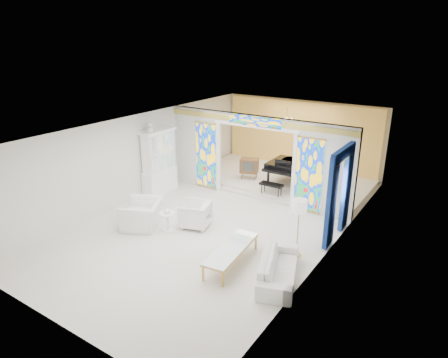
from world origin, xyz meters
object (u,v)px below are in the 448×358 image
Objects in this scene: china_cabinet at (159,162)px; armchair_left at (143,214)px; coffee_table at (231,249)px; armchair_right at (195,214)px; sofa at (279,268)px; grand_piano at (293,165)px; tv_console at (249,166)px.

armchair_left is (1.46, -2.42, -0.76)m from china_cabinet.
coffee_table is at bearing -29.44° from china_cabinet.
sofa is at bearing 53.48° from armchair_right.
armchair_left is 0.49× the size of grand_piano.
armchair_right is at bearing -101.65° from tv_console.
china_cabinet is 3.09× the size of armchair_right.
armchair_right is 0.42× the size of sofa.
grand_piano reaches higher than armchair_left.
grand_piano is (3.87, 3.16, -0.29)m from china_cabinet.
grand_piano is (-2.29, 5.85, 0.58)m from sofa.
tv_console is at bearing 115.73° from coffee_table.
armchair_left is at bearing -58.91° from china_cabinet.
armchair_left is 1.56× the size of tv_console.
grand_piano is at bearing 39.18° from china_cabinet.
armchair_left is 6.09m from grand_piano.
coffee_table is 0.83× the size of grand_piano.
armchair_right is at bearing 51.58° from sofa.
armchair_right is 3.56m from sofa.
china_cabinet is 3.55m from tv_console.
armchair_left is 1.43× the size of armchair_right.
sofa reaches higher than coffee_table.
armchair_right is at bearing 149.86° from coffee_table.
sofa is at bearing -23.58° from china_cabinet.
sofa is at bearing 59.15° from armchair_left.
grand_piano is (2.42, 5.57, 0.47)m from armchair_left.
armchair_left is 0.60× the size of sofa.
china_cabinet is 1.27× the size of coffee_table.
armchair_right is at bearing 95.66° from armchair_left.
china_cabinet reaches higher than tv_console.
sofa is (4.71, -0.27, -0.10)m from armchair_left.
armchair_right is 0.41× the size of coffee_table.
coffee_table is at bearing 72.84° from sofa.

